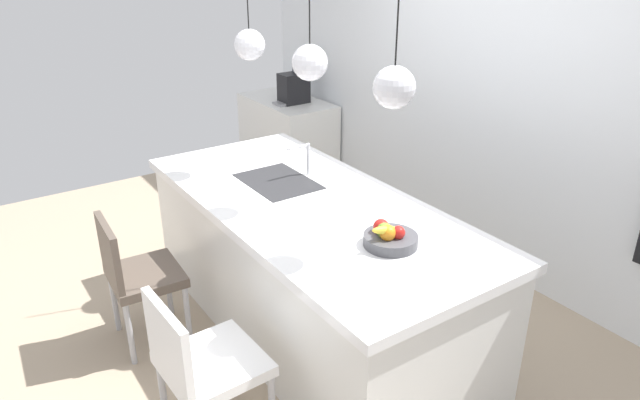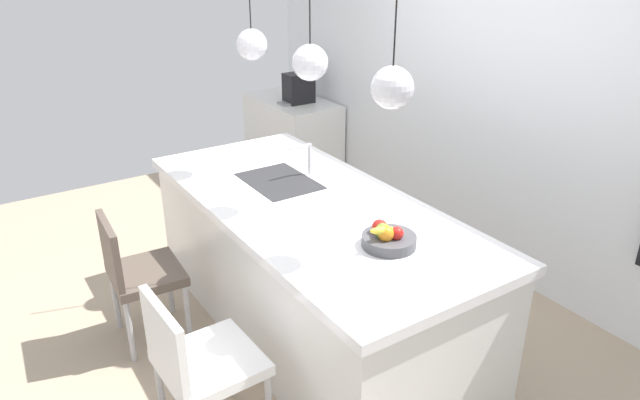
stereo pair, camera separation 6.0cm
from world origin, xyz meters
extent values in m
plane|color=tan|center=(0.00, 0.00, 0.00)|extent=(6.60, 6.60, 0.00)
cube|color=white|center=(0.00, 1.65, 1.30)|extent=(6.00, 0.10, 2.60)
cube|color=white|center=(0.00, 0.00, 0.42)|extent=(2.50, 1.08, 0.85)
cube|color=white|center=(0.00, 0.00, 0.88)|extent=(2.56, 1.14, 0.06)
cube|color=#2D2D30|center=(-0.40, 0.00, 0.90)|extent=(0.56, 0.40, 0.02)
cylinder|color=silver|center=(-0.40, 0.24, 1.02)|extent=(0.02, 0.02, 0.22)
cylinder|color=silver|center=(-0.40, 0.16, 1.12)|extent=(0.02, 0.16, 0.02)
cylinder|color=#4C4C51|center=(0.70, 0.04, 0.94)|extent=(0.29, 0.29, 0.06)
sphere|color=red|center=(0.73, 0.06, 1.00)|extent=(0.07, 0.07, 0.07)
sphere|color=red|center=(0.64, 0.02, 1.00)|extent=(0.08, 0.08, 0.08)
sphere|color=olive|center=(0.68, 0.01, 1.00)|extent=(0.08, 0.08, 0.08)
sphere|color=orange|center=(0.71, 0.01, 1.00)|extent=(0.09, 0.09, 0.09)
ellipsoid|color=yellow|center=(0.71, -0.01, 1.02)|extent=(0.06, 0.19, 0.08)
cube|color=white|center=(-2.40, 1.28, 0.42)|extent=(1.10, 0.60, 0.85)
cube|color=black|center=(-2.26, 1.28, 1.00)|extent=(0.20, 0.28, 0.30)
cube|color=gray|center=(-2.26, 1.11, 0.86)|extent=(0.16, 0.08, 0.02)
cube|color=#4C515B|center=(-2.26, 1.36, 1.19)|extent=(0.14, 0.11, 0.08)
cube|color=brown|center=(-0.47, -0.93, 0.47)|extent=(0.48, 0.44, 0.06)
cube|color=brown|center=(-0.48, -1.12, 0.68)|extent=(0.43, 0.07, 0.37)
cylinder|color=#B2B2B7|center=(-0.26, -0.76, 0.22)|extent=(0.04, 0.04, 0.44)
cylinder|color=#B2B2B7|center=(-0.66, -0.74, 0.22)|extent=(0.04, 0.04, 0.44)
cylinder|color=#B2B2B7|center=(-0.28, -1.12, 0.22)|extent=(0.04, 0.04, 0.44)
cylinder|color=#B2B2B7|center=(-0.68, -1.09, 0.22)|extent=(0.04, 0.04, 0.44)
cube|color=white|center=(0.53, -0.93, 0.46)|extent=(0.49, 0.48, 0.06)
cube|color=white|center=(0.53, -1.14, 0.69)|extent=(0.45, 0.06, 0.38)
cylinder|color=#B2B2B7|center=(0.31, -0.73, 0.22)|extent=(0.04, 0.04, 0.43)
cylinder|color=#B2B2B7|center=(0.33, -1.14, 0.22)|extent=(0.04, 0.04, 0.43)
sphere|color=silver|center=(-0.71, 0.00, 1.76)|extent=(0.20, 0.20, 0.20)
sphere|color=silver|center=(0.00, 0.00, 1.76)|extent=(0.20, 0.20, 0.20)
sphere|color=silver|center=(0.71, 0.00, 1.76)|extent=(0.20, 0.20, 0.20)
camera|label=1|loc=(2.72, -1.78, 2.38)|focal=32.72mm
camera|label=2|loc=(2.75, -1.73, 2.38)|focal=32.72mm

